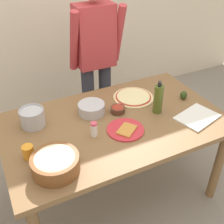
# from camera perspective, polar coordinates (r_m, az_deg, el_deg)

# --- Properties ---
(ground) EXTENTS (8.00, 8.00, 0.00)m
(ground) POSITION_cam_1_polar(r_m,az_deg,el_deg) (2.55, 0.52, -15.79)
(ground) COLOR gray
(dining_table) EXTENTS (1.60, 0.96, 0.76)m
(dining_table) POSITION_cam_1_polar(r_m,az_deg,el_deg) (2.08, 0.61, -3.91)
(dining_table) COLOR brown
(dining_table) RESTS_ON ground
(person_cook) EXTENTS (0.49, 0.25, 1.62)m
(person_cook) POSITION_cam_1_polar(r_m,az_deg,el_deg) (2.60, -3.37, 11.30)
(person_cook) COLOR #2D2D38
(person_cook) RESTS_ON ground
(pizza_raw_on_board) EXTENTS (0.33, 0.33, 0.02)m
(pizza_raw_on_board) POSITION_cam_1_polar(r_m,az_deg,el_deg) (2.29, 4.36, 3.04)
(pizza_raw_on_board) COLOR beige
(pizza_raw_on_board) RESTS_ON dining_table
(plate_with_slice) EXTENTS (0.26, 0.26, 0.02)m
(plate_with_slice) POSITION_cam_1_polar(r_m,az_deg,el_deg) (1.93, 2.80, -3.60)
(plate_with_slice) COLOR red
(plate_with_slice) RESTS_ON dining_table
(popcorn_bowl) EXTENTS (0.28, 0.28, 0.11)m
(popcorn_bowl) POSITION_cam_1_polar(r_m,az_deg,el_deg) (1.65, -11.51, -10.02)
(popcorn_bowl) COLOR brown
(popcorn_bowl) RESTS_ON dining_table
(mixing_bowl_steel) EXTENTS (0.20, 0.20, 0.08)m
(mixing_bowl_steel) POSITION_cam_1_polar(r_m,az_deg,el_deg) (2.09, -4.21, 0.71)
(mixing_bowl_steel) COLOR #B7B7BC
(mixing_bowl_steel) RESTS_ON dining_table
(small_sauce_bowl) EXTENTS (0.11, 0.11, 0.06)m
(small_sauce_bowl) POSITION_cam_1_polar(r_m,az_deg,el_deg) (2.10, 1.17, 0.62)
(small_sauce_bowl) COLOR #4C2D1E
(small_sauce_bowl) RESTS_ON dining_table
(olive_oil_bottle) EXTENTS (0.07, 0.07, 0.26)m
(olive_oil_bottle) POSITION_cam_1_polar(r_m,az_deg,el_deg) (2.09, 9.39, 2.66)
(olive_oil_bottle) COLOR #47561E
(olive_oil_bottle) RESTS_ON dining_table
(steel_pot) EXTENTS (0.17, 0.17, 0.13)m
(steel_pot) POSITION_cam_1_polar(r_m,az_deg,el_deg) (2.03, -15.94, -1.06)
(steel_pot) COLOR #B7B7BC
(steel_pot) RESTS_ON dining_table
(cup_orange) EXTENTS (0.07, 0.07, 0.08)m
(cup_orange) POSITION_cam_1_polar(r_m,az_deg,el_deg) (1.78, -16.71, -7.80)
(cup_orange) COLOR orange
(cup_orange) RESTS_ON dining_table
(salt_shaker) EXTENTS (0.04, 0.04, 0.11)m
(salt_shaker) POSITION_cam_1_polar(r_m,az_deg,el_deg) (1.87, -3.70, -3.53)
(salt_shaker) COLOR white
(salt_shaker) RESTS_ON dining_table
(cutting_board_white) EXTENTS (0.35, 0.29, 0.01)m
(cutting_board_white) POSITION_cam_1_polar(r_m,az_deg,el_deg) (2.15, 16.97, -0.97)
(cutting_board_white) COLOR white
(cutting_board_white) RESTS_ON dining_table
(avocado) EXTENTS (0.06, 0.06, 0.07)m
(avocado) POSITION_cam_1_polar(r_m,az_deg,el_deg) (2.34, 14.39, 3.35)
(avocado) COLOR #2D4219
(avocado) RESTS_ON dining_table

